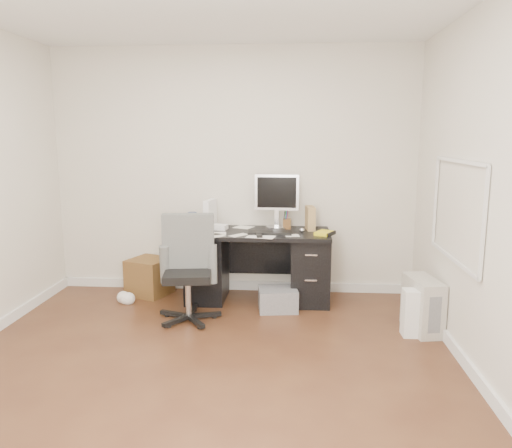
{
  "coord_description": "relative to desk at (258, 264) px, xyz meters",
  "views": [
    {
      "loc": [
        0.66,
        -3.49,
        1.76
      ],
      "look_at": [
        0.31,
        1.2,
        0.91
      ],
      "focal_mm": 35.0,
      "sensor_mm": 36.0,
      "label": 1
    }
  ],
  "objects": [
    {
      "name": "travel_mug",
      "position": [
        -0.69,
        -0.05,
        0.45
      ],
      "size": [
        0.1,
        0.1,
        0.2
      ],
      "primitive_type": "cylinder",
      "rotation": [
        0.0,
        0.0,
        0.16
      ],
      "color": "navy",
      "rests_on": "desk"
    },
    {
      "name": "white_binder",
      "position": [
        -0.53,
        0.14,
        0.51
      ],
      "size": [
        0.17,
        0.29,
        0.31
      ],
      "primitive_type": "cube",
      "rotation": [
        0.0,
        0.0,
        -0.18
      ],
      "color": "white",
      "rests_on": "desk"
    },
    {
      "name": "shopping_bag",
      "position": [
        1.49,
        -0.87,
        -0.19
      ],
      "size": [
        0.32,
        0.23,
        0.42
      ],
      "primitive_type": "cube",
      "rotation": [
        0.0,
        0.0,
        0.03
      ],
      "color": "white",
      "rests_on": "ground"
    },
    {
      "name": "desk",
      "position": [
        0.0,
        0.0,
        0.0
      ],
      "size": [
        1.5,
        0.7,
        0.75
      ],
      "color": "black",
      "rests_on": "ground"
    },
    {
      "name": "yellow_book",
      "position": [
        0.69,
        -0.13,
        0.37
      ],
      "size": [
        0.23,
        0.25,
        0.03
      ],
      "primitive_type": "cube",
      "rotation": [
        0.0,
        0.0,
        -0.48
      ],
      "color": "yellow",
      "rests_on": "desk"
    },
    {
      "name": "pc_tower",
      "position": [
        1.54,
        -0.75,
        -0.16
      ],
      "size": [
        0.3,
        0.52,
        0.49
      ],
      "primitive_type": "cube",
      "rotation": [
        0.0,
        0.0,
        0.18
      ],
      "color": "#ADA89C",
      "rests_on": "ground"
    },
    {
      "name": "room_shell",
      "position": [
        -0.27,
        -1.62,
        1.26
      ],
      "size": [
        4.02,
        4.02,
        2.71
      ],
      "color": "beige",
      "rests_on": "ground"
    },
    {
      "name": "pen_cup",
      "position": [
        0.3,
        0.18,
        0.48
      ],
      "size": [
        0.11,
        0.11,
        0.25
      ],
      "primitive_type": null,
      "rotation": [
        0.0,
        0.0,
        0.0
      ],
      "color": "brown",
      "rests_on": "desk"
    },
    {
      "name": "desk_printer",
      "position": [
        0.22,
        -0.31,
        -0.29
      ],
      "size": [
        0.42,
        0.36,
        0.23
      ],
      "primitive_type": "cube",
      "rotation": [
        0.0,
        0.0,
        0.12
      ],
      "color": "slate",
      "rests_on": "ground"
    },
    {
      "name": "wicker_basket",
      "position": [
        -1.22,
        0.1,
        -0.2
      ],
      "size": [
        0.52,
        0.52,
        0.4
      ],
      "primitive_type": "cube",
      "rotation": [
        0.0,
        0.0,
        -0.37
      ],
      "color": "#522E18",
      "rests_on": "ground"
    },
    {
      "name": "office_chair",
      "position": [
        -0.62,
        -0.65,
        0.1
      ],
      "size": [
        0.64,
        0.64,
        1.01
      ],
      "primitive_type": null,
      "rotation": [
        0.0,
        0.0,
        0.13
      ],
      "color": "#4B4D4B",
      "rests_on": "ground"
    },
    {
      "name": "paper_remote",
      "position": [
        0.05,
        -0.26,
        0.36
      ],
      "size": [
        0.32,
        0.27,
        0.02
      ],
      "primitive_type": null,
      "rotation": [
        0.0,
        0.0,
        -0.2
      ],
      "color": "white",
      "rests_on": "desk"
    },
    {
      "name": "lcd_monitor",
      "position": [
        0.19,
        0.18,
        0.65
      ],
      "size": [
        0.49,
        0.29,
        0.6
      ],
      "primitive_type": null,
      "rotation": [
        0.0,
        0.0,
        -0.04
      ],
      "color": "silver",
      "rests_on": "desk"
    },
    {
      "name": "keyboard",
      "position": [
        0.13,
        -0.14,
        0.36
      ],
      "size": [
        0.45,
        0.15,
        0.03
      ],
      "primitive_type": "cube",
      "rotation": [
        0.0,
        0.0,
        -0.0
      ],
      "color": "black",
      "rests_on": "desk"
    },
    {
      "name": "ground",
      "position": [
        -0.3,
        -1.65,
        -0.4
      ],
      "size": [
        4.0,
        4.0,
        0.0
      ],
      "primitive_type": "plane",
      "color": "#412214",
      "rests_on": "ground"
    },
    {
      "name": "magazine_file",
      "position": [
        0.55,
        0.14,
        0.48
      ],
      "size": [
        0.14,
        0.23,
        0.25
      ],
      "primitive_type": "cube",
      "rotation": [
        0.0,
        0.0,
        0.13
      ],
      "color": "#987B49",
      "rests_on": "desk"
    },
    {
      "name": "computer_mouse",
      "position": [
        0.46,
        -0.03,
        0.38
      ],
      "size": [
        0.06,
        0.06,
        0.05
      ],
      "primitive_type": "sphere",
      "rotation": [
        0.0,
        0.0,
        -0.19
      ],
      "color": "silver",
      "rests_on": "desk"
    },
    {
      "name": "loose_papers",
      "position": [
        -0.2,
        -0.05,
        0.35
      ],
      "size": [
        1.1,
        0.6,
        0.0
      ],
      "primitive_type": null,
      "color": "white",
      "rests_on": "desk"
    }
  ]
}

